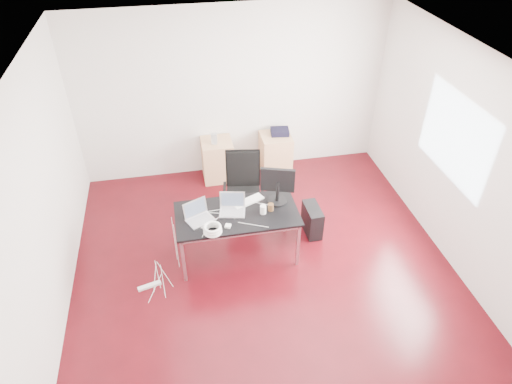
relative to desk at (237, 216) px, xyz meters
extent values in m
plane|color=#3B060C|center=(0.30, -0.30, -0.68)|extent=(5.00, 5.00, 0.00)
plane|color=silver|center=(0.30, -0.30, 2.12)|extent=(5.00, 5.00, 0.00)
plane|color=silver|center=(0.30, 2.20, 0.72)|extent=(5.00, 0.00, 5.00)
plane|color=silver|center=(0.30, -2.80, 0.72)|extent=(5.00, 0.00, 5.00)
plane|color=silver|center=(-2.20, -0.30, 0.72)|extent=(0.00, 5.00, 5.00)
plane|color=silver|center=(2.80, -0.30, 0.72)|extent=(0.00, 5.00, 5.00)
plane|color=white|center=(2.79, -0.10, 0.92)|extent=(0.00, 1.50, 1.50)
cube|color=black|center=(0.00, 0.00, 0.04)|extent=(1.60, 0.80, 0.03)
cube|color=silver|center=(-0.75, -0.35, -0.33)|extent=(0.04, 0.04, 0.70)
cube|color=silver|center=(-0.75, 0.35, -0.33)|extent=(0.04, 0.04, 0.70)
cube|color=silver|center=(0.75, -0.35, -0.33)|extent=(0.04, 0.04, 0.70)
cube|color=silver|center=(0.75, 0.35, -0.33)|extent=(0.04, 0.04, 0.70)
cylinder|color=black|center=(0.20, 0.68, -0.44)|extent=(0.06, 0.06, 0.47)
cube|color=black|center=(0.20, 0.68, -0.18)|extent=(0.55, 0.53, 0.06)
cube|color=black|center=(0.24, 0.89, 0.13)|extent=(0.47, 0.17, 0.55)
cube|color=tan|center=(-0.03, 1.93, -0.33)|extent=(0.50, 0.50, 0.70)
cube|color=tan|center=(0.97, 1.93, -0.33)|extent=(0.50, 0.50, 0.70)
cube|color=black|center=(1.14, 0.26, -0.46)|extent=(0.21, 0.45, 0.44)
cylinder|color=black|center=(0.20, 1.85, -0.54)|extent=(0.25, 0.25, 0.28)
cube|color=white|center=(-1.22, -0.38, -0.66)|extent=(0.31, 0.14, 0.04)
cube|color=silver|center=(-0.48, -0.06, 0.06)|extent=(0.40, 0.35, 0.01)
cube|color=silver|center=(-0.53, 0.04, 0.18)|extent=(0.32, 0.18, 0.22)
cube|color=#475166|center=(-0.53, 0.04, 0.18)|extent=(0.28, 0.16, 0.18)
cube|color=silver|center=(-0.06, 0.01, 0.06)|extent=(0.37, 0.30, 0.01)
cube|color=silver|center=(-0.03, 0.13, 0.18)|extent=(0.33, 0.12, 0.22)
cube|color=#475166|center=(-0.03, 0.12, 0.18)|extent=(0.29, 0.10, 0.18)
cylinder|color=black|center=(0.57, 0.14, 0.06)|extent=(0.26, 0.26, 0.02)
cylinder|color=black|center=(0.57, 0.14, 0.22)|extent=(0.05, 0.05, 0.30)
cube|color=black|center=(0.57, 0.16, 0.39)|extent=(0.44, 0.19, 0.34)
cube|color=#475166|center=(0.57, 0.19, 0.39)|extent=(0.38, 0.13, 0.29)
cube|color=white|center=(0.19, 0.20, 0.06)|extent=(0.46, 0.31, 0.02)
cylinder|color=white|center=(0.33, -0.07, 0.11)|extent=(0.08, 0.08, 0.12)
cylinder|color=brown|center=(0.45, -0.02, 0.10)|extent=(0.09, 0.09, 0.10)
torus|color=white|center=(-0.35, -0.32, 0.07)|extent=(0.24, 0.24, 0.04)
torus|color=white|center=(-0.35, -0.32, 0.11)|extent=(0.23, 0.23, 0.04)
torus|color=white|center=(-0.35, -0.32, 0.14)|extent=(0.22, 0.22, 0.04)
cube|color=white|center=(-0.15, -0.25, 0.07)|extent=(0.09, 0.09, 0.03)
cube|color=#9E9E9E|center=(-0.07, 1.87, 0.11)|extent=(0.10, 0.10, 0.18)
cube|color=black|center=(1.05, 1.97, 0.07)|extent=(0.33, 0.28, 0.09)
camera|label=1|loc=(-0.64, -4.56, 3.81)|focal=32.00mm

